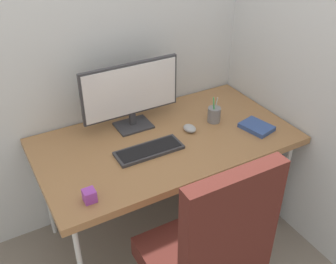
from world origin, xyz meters
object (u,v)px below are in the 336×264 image
office_chair (207,254)px  notebook (257,127)px  mouse (190,129)px  desk_clamp_accessory (89,196)px  monitor (131,93)px  keyboard (149,150)px  filing_cabinet (225,169)px  pen_holder (214,114)px

office_chair → notebook: size_ratio=6.23×
mouse → desk_clamp_accessory: size_ratio=1.43×
mouse → monitor: bearing=135.4°
office_chair → mouse: office_chair is taller
keyboard → mouse: (0.31, 0.07, 0.01)m
keyboard → filing_cabinet: bearing=10.4°
office_chair → pen_holder: office_chair is taller
notebook → office_chair: bearing=-156.0°
pen_holder → notebook: bearing=-49.0°
office_chair → keyboard: (0.04, 0.64, 0.17)m
monitor → desk_clamp_accessory: bearing=-132.0°
filing_cabinet → desk_clamp_accessory: (-1.08, -0.34, 0.49)m
desk_clamp_accessory → notebook: bearing=5.7°
office_chair → monitor: size_ratio=1.89×
office_chair → notebook: 0.91m
pen_holder → monitor: bearing=156.4°
office_chair → notebook: office_chair is taller
filing_cabinet → notebook: size_ratio=3.09×
monitor → keyboard: size_ratio=1.58×
office_chair → monitor: (0.07, 0.94, 0.39)m
filing_cabinet → desk_clamp_accessory: size_ratio=9.07×
keyboard → mouse: bearing=12.5°
mouse → notebook: bearing=-30.4°
pen_holder → filing_cabinet: bearing=9.9°
desk_clamp_accessory → mouse: bearing=21.3°
keyboard → mouse: size_ratio=4.30×
filing_cabinet → monitor: (-0.62, 0.18, 0.68)m
mouse → notebook: (0.37, -0.18, -0.00)m
monitor → mouse: (0.27, -0.23, -0.21)m
office_chair → keyboard: office_chair is taller
office_chair → desk_clamp_accessory: office_chair is taller
mouse → desk_clamp_accessory: (-0.73, -0.29, 0.01)m
filing_cabinet → pen_holder: 0.53m
pen_holder → desk_clamp_accessory: 0.98m
office_chair → filing_cabinet: 1.07m
monitor → desk_clamp_accessory: (-0.46, -0.51, -0.20)m
office_chair → filing_cabinet: office_chair is taller
office_chair → filing_cabinet: bearing=47.9°
keyboard → mouse: mouse is taller
monitor → notebook: monitor is taller
filing_cabinet → notebook: bearing=-84.2°
monitor → notebook: bearing=-32.3°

